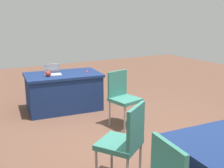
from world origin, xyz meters
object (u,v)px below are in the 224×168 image
laptop_silver (53,73)px  scissors_red (87,72)px  chair_aisle (122,95)px  table_foreground (64,91)px  chair_tucked_right (125,139)px  yarn_ball (48,74)px

laptop_silver → scissors_red: 0.71m
chair_aisle → table_foreground: bearing=-77.4°
chair_aisle → laptop_silver: (0.79, -1.36, 0.23)m
chair_tucked_right → yarn_ball: chair_tucked_right is taller
table_foreground → yarn_ball: (0.34, 0.10, 0.43)m
laptop_silver → yarn_ball: (0.14, 0.13, 0.02)m
chair_tucked_right → yarn_ball: bearing=57.5°
chair_aisle → yarn_ball: (0.93, -1.23, 0.25)m
chair_tucked_right → yarn_ball: (0.03, -2.72, 0.25)m
laptop_silver → yarn_ball: 0.19m
laptop_silver → chair_aisle: bearing=130.9°
table_foreground → laptop_silver: (0.20, -0.02, 0.41)m
table_foreground → chair_aisle: size_ratio=1.65×
yarn_ball → chair_tucked_right: bearing=90.6°
laptop_silver → table_foreground: bearing=-175.9°
chair_tucked_right → chair_aisle: bearing=25.8°
table_foreground → scissors_red: scissors_red is taller
chair_tucked_right → laptop_silver: bearing=54.8°
chair_aisle → laptop_silver: size_ratio=2.63×
table_foreground → laptop_silver: laptop_silver is taller
table_foreground → scissors_red: (-0.51, 0.06, 0.38)m
scissors_red → table_foreground: bearing=-68.4°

